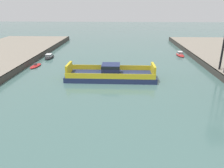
# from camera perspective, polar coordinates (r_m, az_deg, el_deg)

# --- Properties ---
(chain_ferry) EXTENTS (19.12, 6.77, 3.30)m
(chain_ferry) POSITION_cam_1_polar(r_m,az_deg,el_deg) (46.86, -0.32, 2.56)
(chain_ferry) COLOR navy
(chain_ferry) RESTS_ON ground
(moored_boat_mid_left) EXTENTS (2.87, 6.85, 1.29)m
(moored_boat_mid_left) POSITION_cam_1_polar(r_m,az_deg,el_deg) (68.61, -16.16, 6.98)
(moored_boat_mid_left) COLOR black
(moored_boat_mid_left) RESTS_ON ground
(moored_boat_far_left) EXTENTS (2.18, 5.78, 1.28)m
(moored_boat_far_left) POSITION_cam_1_polar(r_m,az_deg,el_deg) (72.36, 17.46, 7.50)
(moored_boat_far_left) COLOR red
(moored_boat_far_left) RESTS_ON ground
(moored_boat_far_right) EXTENTS (2.32, 5.26, 0.93)m
(moored_boat_far_right) POSITION_cam_1_polar(r_m,az_deg,el_deg) (59.93, -19.44, 4.53)
(moored_boat_far_right) COLOR red
(moored_boat_far_right) RESTS_ON ground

